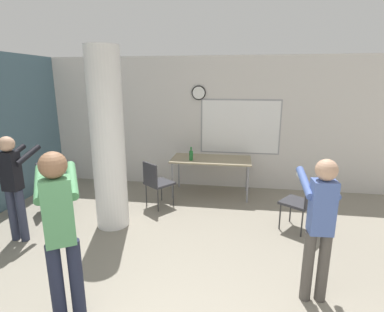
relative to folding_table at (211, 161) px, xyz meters
name	(u,v)px	position (x,y,z in m)	size (l,w,h in m)	color
wall_back	(206,123)	(-0.18, 0.59, 0.69)	(8.00, 0.15, 2.80)	silver
support_pillar	(108,141)	(-1.45, -1.59, 0.69)	(0.51, 0.51, 2.80)	white
folding_table	(211,161)	(0.00, 0.00, 0.00)	(1.59, 0.77, 0.77)	tan
bottle_on_table	(191,155)	(-0.38, -0.18, 0.15)	(0.07, 0.07, 0.27)	#1E6B2D
chair_table_left	(156,181)	(-0.93, -0.79, -0.20)	(0.62, 0.62, 0.87)	#2D2D33
chair_by_left_wall	(48,184)	(-2.80, -1.25, -0.20)	(0.62, 0.62, 0.87)	#2D2D33
chair_mid_room	(302,200)	(1.54, -1.33, -0.20)	(0.61, 0.61, 0.87)	#2D2D33
person_playing_side	(320,220)	(1.38, -2.88, 0.21)	(0.37, 0.61, 1.57)	#514C47
person_watching_back	(13,181)	(-2.62, -2.25, 0.20)	(0.35, 0.58, 1.56)	#2D3347
person_playing_front	(60,227)	(-1.04, -3.59, 0.30)	(0.60, 0.69, 1.72)	#1E2338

